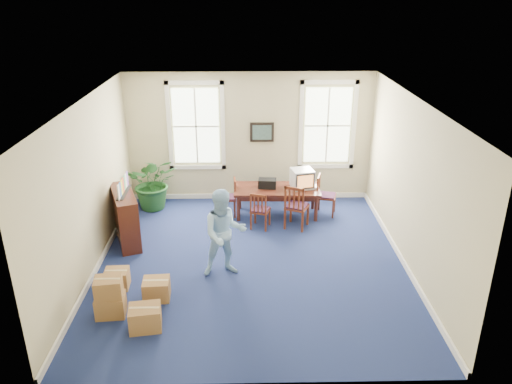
{
  "coord_description": "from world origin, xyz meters",
  "views": [
    {
      "loc": [
        -0.09,
        -8.57,
        5.06
      ],
      "look_at": [
        0.1,
        0.6,
        1.25
      ],
      "focal_mm": 35.0,
      "sensor_mm": 36.0,
      "label": 1
    }
  ],
  "objects_px": {
    "cardboard_boxes": "(122,293)",
    "man": "(224,233)",
    "conference_table": "(277,201)",
    "credenza": "(126,217)",
    "potted_plant": "(154,182)",
    "crt_tv": "(302,178)",
    "chair_near_left": "(260,210)"
  },
  "relations": [
    {
      "from": "crt_tv",
      "to": "credenza",
      "type": "xyz_separation_m",
      "value": [
        -3.86,
        -1.27,
        -0.35
      ]
    },
    {
      "from": "man",
      "to": "credenza",
      "type": "relative_size",
      "value": 1.21
    },
    {
      "from": "conference_table",
      "to": "potted_plant",
      "type": "bearing_deg",
      "value": 172.98
    },
    {
      "from": "conference_table",
      "to": "man",
      "type": "bearing_deg",
      "value": -111.75
    },
    {
      "from": "conference_table",
      "to": "cardboard_boxes",
      "type": "height_order",
      "value": "cardboard_boxes"
    },
    {
      "from": "credenza",
      "to": "potted_plant",
      "type": "bearing_deg",
      "value": 59.59
    },
    {
      "from": "crt_tv",
      "to": "man",
      "type": "height_order",
      "value": "man"
    },
    {
      "from": "credenza",
      "to": "potted_plant",
      "type": "distance_m",
      "value": 1.71
    },
    {
      "from": "cardboard_boxes",
      "to": "conference_table",
      "type": "bearing_deg",
      "value": 53.46
    },
    {
      "from": "chair_near_left",
      "to": "potted_plant",
      "type": "xyz_separation_m",
      "value": [
        -2.55,
        1.13,
        0.23
      ]
    },
    {
      "from": "conference_table",
      "to": "man",
      "type": "distance_m",
      "value": 2.88
    },
    {
      "from": "crt_tv",
      "to": "cardboard_boxes",
      "type": "relative_size",
      "value": 0.42
    },
    {
      "from": "man",
      "to": "cardboard_boxes",
      "type": "relative_size",
      "value": 1.34
    },
    {
      "from": "potted_plant",
      "to": "cardboard_boxes",
      "type": "height_order",
      "value": "potted_plant"
    },
    {
      "from": "chair_near_left",
      "to": "credenza",
      "type": "relative_size",
      "value": 0.63
    },
    {
      "from": "potted_plant",
      "to": "cardboard_boxes",
      "type": "distance_m",
      "value": 4.23
    },
    {
      "from": "conference_table",
      "to": "man",
      "type": "height_order",
      "value": "man"
    },
    {
      "from": "potted_plant",
      "to": "credenza",
      "type": "bearing_deg",
      "value": -100.58
    },
    {
      "from": "credenza",
      "to": "crt_tv",
      "type": "bearing_deg",
      "value": -1.54
    },
    {
      "from": "potted_plant",
      "to": "cardboard_boxes",
      "type": "bearing_deg",
      "value": -87.77
    },
    {
      "from": "potted_plant",
      "to": "chair_near_left",
      "type": "bearing_deg",
      "value": -23.91
    },
    {
      "from": "crt_tv",
      "to": "potted_plant",
      "type": "height_order",
      "value": "potted_plant"
    },
    {
      "from": "crt_tv",
      "to": "chair_near_left",
      "type": "xyz_separation_m",
      "value": [
        -0.99,
        -0.72,
        -0.46
      ]
    },
    {
      "from": "chair_near_left",
      "to": "man",
      "type": "distance_m",
      "value": 2.1
    },
    {
      "from": "cardboard_boxes",
      "to": "man",
      "type": "bearing_deg",
      "value": 34.97
    },
    {
      "from": "chair_near_left",
      "to": "potted_plant",
      "type": "height_order",
      "value": "potted_plant"
    },
    {
      "from": "cardboard_boxes",
      "to": "credenza",
      "type": "bearing_deg",
      "value": 100.68
    },
    {
      "from": "man",
      "to": "cardboard_boxes",
      "type": "distance_m",
      "value": 2.09
    },
    {
      "from": "man",
      "to": "conference_table",
      "type": "bearing_deg",
      "value": 55.98
    },
    {
      "from": "conference_table",
      "to": "potted_plant",
      "type": "height_order",
      "value": "potted_plant"
    },
    {
      "from": "man",
      "to": "credenza",
      "type": "distance_m",
      "value": 2.56
    },
    {
      "from": "conference_table",
      "to": "crt_tv",
      "type": "relative_size",
      "value": 3.76
    }
  ]
}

